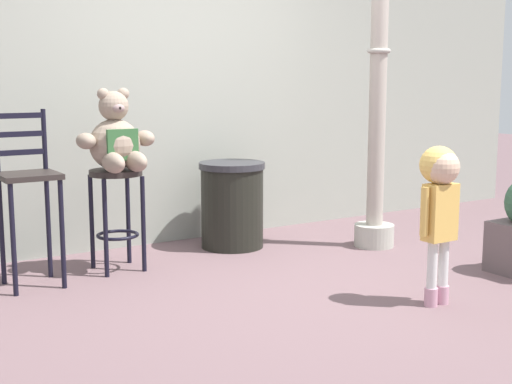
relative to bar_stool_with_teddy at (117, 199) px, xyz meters
name	(u,v)px	position (x,y,z in m)	size (l,w,h in m)	color
ground_plane	(304,290)	(0.82, -1.12, -0.51)	(24.00, 24.00, 0.00)	#6A5155
building_wall	(172,33)	(0.82, 0.77, 1.22)	(7.93, 0.30, 3.45)	#9B9F93
bar_stool_with_teddy	(117,199)	(0.00, 0.00, 0.00)	(0.37, 0.37, 0.72)	#2A2421
teddy_bear	(116,141)	(0.00, -0.03, 0.41)	(0.55, 0.50, 0.57)	gray
child_walking	(440,191)	(1.32, -1.77, 0.19)	(0.30, 0.24, 0.96)	#C790A5
trash_bin	(232,205)	(1.04, 0.17, -0.16)	(0.53, 0.53, 0.69)	black
lamppost	(377,116)	(2.02, -0.43, 0.55)	(0.32, 0.32, 2.69)	#B1B0A4
bar_chair_empty	(28,187)	(-0.62, -0.06, 0.14)	(0.36, 0.36, 1.15)	#2A2421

